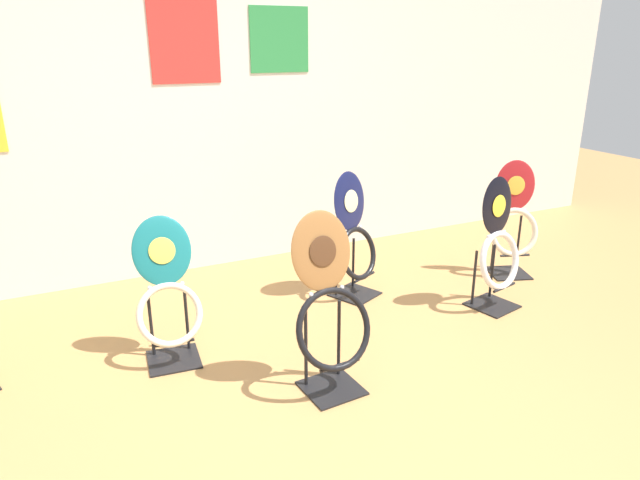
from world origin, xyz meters
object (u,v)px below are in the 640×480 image
toilet_seat_display_crimson_swirl (514,225)px  toilet_seat_display_woodgrain (329,307)px  toilet_seat_display_navy_moon (354,239)px  toilet_seat_display_teal_sax (167,295)px  toilet_seat_display_jazz_black (498,249)px

toilet_seat_display_crimson_swirl → toilet_seat_display_woodgrain: bearing=-158.7°
toilet_seat_display_navy_moon → toilet_seat_display_crimson_swirl: size_ratio=1.00×
toilet_seat_display_teal_sax → toilet_seat_display_jazz_black: size_ratio=0.91×
toilet_seat_display_woodgrain → toilet_seat_display_jazz_black: bearing=14.4°
toilet_seat_display_teal_sax → toilet_seat_display_woodgrain: size_ratio=0.87×
toilet_seat_display_teal_sax → toilet_seat_display_navy_moon: size_ratio=0.92×
toilet_seat_display_crimson_swirl → toilet_seat_display_navy_moon: bearing=171.3°
toilet_seat_display_navy_moon → toilet_seat_display_jazz_black: 0.94m
toilet_seat_display_navy_moon → toilet_seat_display_crimson_swirl: toilet_seat_display_navy_moon is taller
toilet_seat_display_crimson_swirl → toilet_seat_display_teal_sax: bearing=-177.6°
toilet_seat_display_teal_sax → toilet_seat_display_jazz_black: bearing=-7.5°
toilet_seat_display_navy_moon → toilet_seat_display_woodgrain: (-0.67, -0.94, 0.04)m
toilet_seat_display_woodgrain → toilet_seat_display_crimson_swirl: (1.92, 0.75, -0.06)m
toilet_seat_display_woodgrain → toilet_seat_display_jazz_black: 1.46m
toilet_seat_display_teal_sax → toilet_seat_display_navy_moon: (1.33, 0.30, 0.03)m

